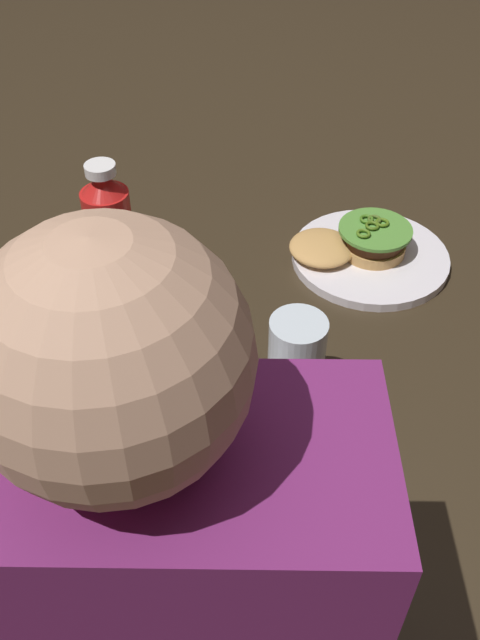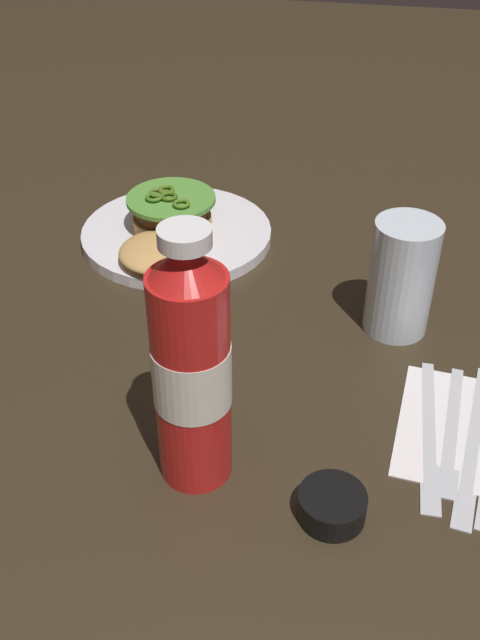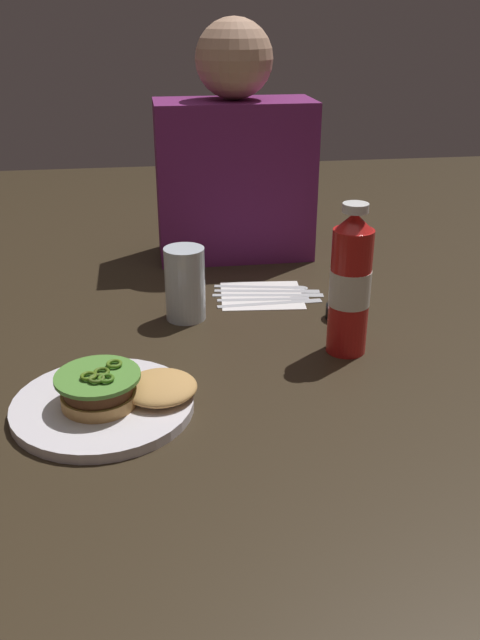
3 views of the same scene
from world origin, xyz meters
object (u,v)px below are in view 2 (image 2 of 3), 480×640
at_px(burger_sandwich, 168,226).
at_px(condiment_cup, 332,505).
at_px(dinner_plate, 177,234).
at_px(ketchup_bottle, 197,370).
at_px(napkin, 475,431).
at_px(table_knife, 473,449).
at_px(water_glass, 401,278).
at_px(fork_utensil, 451,437).
at_px(steak_knife, 430,439).

xyz_separation_m(burger_sandwich, condiment_cup, (0.39, 0.26, -0.02)).
xyz_separation_m(dinner_plate, ketchup_bottle, (0.39, 0.13, 0.11)).
bearing_deg(ketchup_bottle, napkin, 111.43).
relative_size(condiment_cup, table_knife, 0.27).
bearing_deg(water_glass, dinner_plate, -115.07).
height_order(dinner_plate, ketchup_bottle, ketchup_bottle).
relative_size(condiment_cup, napkin, 0.37).
bearing_deg(fork_utensil, burger_sandwich, -128.14).
xyz_separation_m(ketchup_bottle, steak_knife, (-0.08, 0.20, -0.11)).
distance_m(ketchup_bottle, water_glass, 0.31).
relative_size(burger_sandwich, table_knife, 0.90).
height_order(water_glass, steak_knife, water_glass).
bearing_deg(napkin, dinner_plate, -127.72).
relative_size(fork_utensil, table_knife, 0.82).
bearing_deg(steak_knife, condiment_cup, -38.38).
distance_m(water_glass, condiment_cup, 0.29).
bearing_deg(fork_utensil, dinner_plate, -131.02).
relative_size(dinner_plate, water_glass, 1.91).
height_order(steak_knife, fork_utensil, same).
distance_m(water_glass, napkin, 0.19).
xyz_separation_m(burger_sandwich, ketchup_bottle, (0.37, 0.14, 0.08)).
relative_size(burger_sandwich, condiment_cup, 3.35).
bearing_deg(burger_sandwich, napkin, 55.21).
height_order(water_glass, napkin, water_glass).
height_order(ketchup_bottle, condiment_cup, ketchup_bottle).
height_order(fork_utensil, table_knife, same).
distance_m(burger_sandwich, table_knife, 0.48).
distance_m(water_glass, fork_utensil, 0.19).
bearing_deg(steak_knife, burger_sandwich, -130.25).
bearing_deg(dinner_plate, water_glass, 64.93).
height_order(burger_sandwich, napkin, burger_sandwich).
distance_m(ketchup_bottle, condiment_cup, 0.16).
distance_m(steak_knife, table_knife, 0.04).
distance_m(ketchup_bottle, table_knife, 0.28).
bearing_deg(table_knife, water_glass, -156.50).
height_order(dinner_plate, napkin, dinner_plate).
bearing_deg(water_glass, condiment_cup, -8.58).
bearing_deg(ketchup_bottle, burger_sandwich, -159.39).
relative_size(dinner_plate, fork_utensil, 1.42).
xyz_separation_m(ketchup_bottle, water_glass, (-0.25, 0.16, -0.05)).
bearing_deg(condiment_cup, water_glass, 171.42).
height_order(ketchup_bottle, napkin, ketchup_bottle).
bearing_deg(water_glass, fork_utensil, 19.18).
distance_m(dinner_plate, napkin, 0.48).
xyz_separation_m(dinner_plate, steak_knife, (0.32, 0.34, -0.00)).
relative_size(dinner_plate, steak_knife, 1.26).
relative_size(napkin, table_knife, 0.73).
bearing_deg(condiment_cup, fork_utensil, 137.11).
distance_m(burger_sandwich, water_glass, 0.32).
height_order(condiment_cup, steak_knife, condiment_cup).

